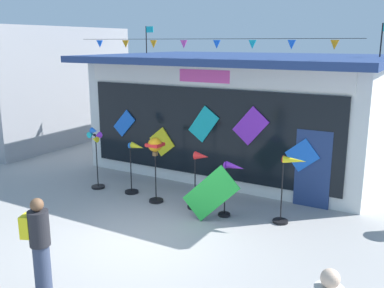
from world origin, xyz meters
name	(u,v)px	position (x,y,z in m)	size (l,w,h in m)	color
ground_plane	(144,239)	(0.00, 0.00, 0.00)	(80.00, 80.00, 0.00)	#9E9B99
kite_shop_building	(245,110)	(-0.50, 6.54, 1.88)	(9.04, 6.78, 4.69)	silver
wind_spinner_far_left	(96,150)	(-3.12, 2.00, 1.14)	(0.42, 0.38, 1.79)	black
wind_spinner_left	(135,164)	(-1.87, 2.17, 0.87)	(0.70, 0.38, 1.45)	black
wind_spinner_center_left	(155,152)	(-1.02, 1.94, 1.36)	(0.38, 0.38, 1.74)	black
wind_spinner_center_right	(199,175)	(0.19, 2.08, 0.89)	(0.57, 0.39, 1.49)	black
wind_spinner_right	(231,180)	(1.12, 1.99, 0.94)	(0.67, 0.30, 1.37)	black
wind_spinner_far_right	(288,183)	(2.42, 2.28, 0.99)	(0.70, 0.36, 1.63)	black
person_mid_plaza	(39,243)	(-0.30, -2.49, 0.89)	(0.48, 0.40, 1.68)	#333D56
display_kite_on_ground	(211,193)	(0.81, 1.55, 0.69)	(0.70, 0.03, 1.27)	green
neighbour_building	(13,83)	(-11.25, 5.77, 2.35)	(7.46, 6.98, 4.70)	#99999E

